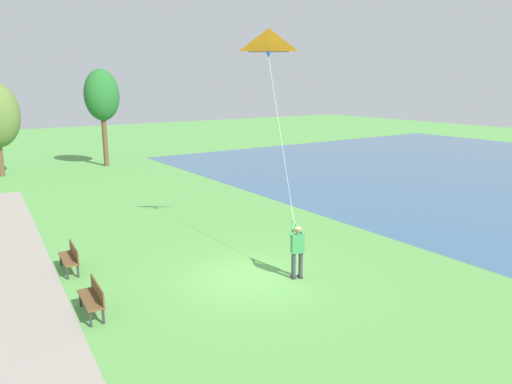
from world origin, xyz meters
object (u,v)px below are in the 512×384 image
Objects in this scene: person_kite_flyer at (297,247)px; tree_treeline_left at (102,96)px; flying_kite at (269,43)px; park_bench_far_walkway at (71,256)px; park_bench_near_walkway at (93,296)px.

tree_treeline_left is at bearing 86.17° from person_kite_flyer.
person_kite_flyer is 0.29× the size of flying_kite.
person_kite_flyer reaches higher than park_bench_far_walkway.
person_kite_flyer is at bearing -93.83° from tree_treeline_left.
park_bench_near_walkway is 25.15m from tree_treeline_left.
flying_kite is at bearing -12.27° from park_bench_far_walkway.
park_bench_near_walkway is (-7.21, -1.98, -6.95)m from flying_kite.
flying_kite reaches higher than park_bench_far_walkway.
park_bench_near_walkway is at bearing -108.19° from tree_treeline_left.
park_bench_near_walkway is 3.50m from park_bench_far_walkway.
tree_treeline_left is at bearing 88.66° from flying_kite.
person_kite_flyer is 6.20m from park_bench_near_walkway.
park_bench_near_walkway is 0.21× the size of tree_treeline_left.
park_bench_near_walkway and park_bench_far_walkway have the same top height.
park_bench_far_walkway is at bearing -110.45° from tree_treeline_left.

